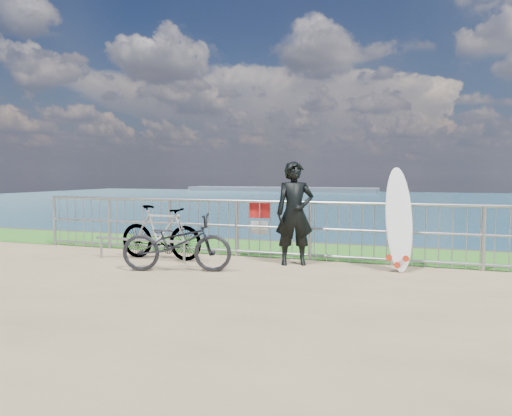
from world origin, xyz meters
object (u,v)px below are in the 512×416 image
at_px(surfer, 295,213).
at_px(bicycle_far, 161,232).
at_px(surfboard, 399,223).
at_px(bicycle_near, 177,243).

xyz_separation_m(surfer, bicycle_far, (-2.56, -0.32, -0.41)).
bearing_deg(surfboard, bicycle_near, -159.88).
bearing_deg(bicycle_near, surfer, -71.01).
distance_m(surfboard, bicycle_near, 3.75).
height_order(surfer, bicycle_far, surfer).
relative_size(surfer, surfboard, 1.05).
bearing_deg(bicycle_far, surfer, -82.38).
bearing_deg(surfboard, surfer, -178.78).
bearing_deg(bicycle_near, surfboard, -87.06).
bearing_deg(bicycle_far, surfboard, -84.77).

